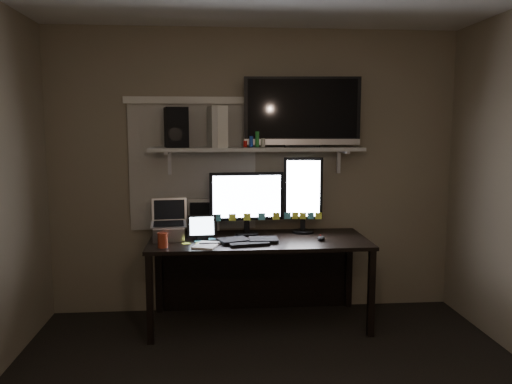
{
  "coord_description": "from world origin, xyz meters",
  "views": [
    {
      "loc": [
        -0.36,
        -2.61,
        1.65
      ],
      "look_at": [
        -0.04,
        1.25,
        1.15
      ],
      "focal_mm": 35.0,
      "sensor_mm": 36.0,
      "label": 1
    }
  ],
  "objects": [
    {
      "name": "desk",
      "position": [
        0.0,
        1.55,
        0.55
      ],
      "size": [
        1.8,
        0.75,
        0.73
      ],
      "color": "black",
      "rests_on": "floor"
    },
    {
      "name": "tv",
      "position": [
        0.39,
        1.65,
        1.78
      ],
      "size": [
        1.0,
        0.25,
        0.59
      ],
      "primitive_type": "cube",
      "rotation": [
        0.0,
        0.0,
        -0.08
      ],
      "color": "black",
      "rests_on": "wall_shelf"
    },
    {
      "name": "wall_shelf",
      "position": [
        0.0,
        1.62,
        1.46
      ],
      "size": [
        1.8,
        0.35,
        0.03
      ],
      "primitive_type": "cube",
      "color": "#B1B1AC",
      "rests_on": "back_wall"
    },
    {
      "name": "laptop",
      "position": [
        -0.74,
        1.44,
        0.89
      ],
      "size": [
        0.31,
        0.26,
        0.32
      ],
      "primitive_type": "cube",
      "rotation": [
        0.0,
        0.0,
        0.08
      ],
      "color": "silver",
      "rests_on": "desk"
    },
    {
      "name": "back_wall",
      "position": [
        0.0,
        1.8,
        1.25
      ],
      "size": [
        3.6,
        0.0,
        3.6
      ],
      "primitive_type": "plane",
      "rotation": [
        1.57,
        0.0,
        0.0
      ],
      "color": "#756853",
      "rests_on": "floor"
    },
    {
      "name": "mouse",
      "position": [
        0.5,
        1.33,
        0.75
      ],
      "size": [
        0.08,
        0.11,
        0.04
      ],
      "primitive_type": "ellipsoid",
      "rotation": [
        0.0,
        0.0,
        -0.21
      ],
      "color": "black",
      "rests_on": "desk"
    },
    {
      "name": "notepad",
      "position": [
        -0.43,
        1.21,
        0.74
      ],
      "size": [
        0.23,
        0.28,
        0.01
      ],
      "primitive_type": "cube",
      "rotation": [
        0.0,
        0.0,
        -0.32
      ],
      "color": "silver",
      "rests_on": "desk"
    },
    {
      "name": "tablet",
      "position": [
        -0.47,
        1.44,
        0.83
      ],
      "size": [
        0.24,
        0.12,
        0.21
      ],
      "primitive_type": "cube",
      "rotation": [
        0.0,
        0.0,
        0.1
      ],
      "color": "black",
      "rests_on": "desk"
    },
    {
      "name": "window_blinds",
      "position": [
        -0.55,
        1.79,
        1.3
      ],
      "size": [
        1.1,
        0.02,
        1.1
      ],
      "primitive_type": "cube",
      "color": "#B2ADA0",
      "rests_on": "back_wall"
    },
    {
      "name": "game_console",
      "position": [
        -0.33,
        1.62,
        1.65
      ],
      "size": [
        0.18,
        0.3,
        0.34
      ],
      "primitive_type": "cube",
      "rotation": [
        0.0,
        0.0,
        0.32
      ],
      "color": "beige",
      "rests_on": "wall_shelf"
    },
    {
      "name": "speaker",
      "position": [
        -0.68,
        1.65,
        1.65
      ],
      "size": [
        0.22,
        0.25,
        0.33
      ],
      "primitive_type": "cube",
      "rotation": [
        0.0,
        0.0,
        0.19
      ],
      "color": "black",
      "rests_on": "wall_shelf"
    },
    {
      "name": "monitor_landscape",
      "position": [
        -0.09,
        1.59,
        1.01
      ],
      "size": [
        0.64,
        0.11,
        0.56
      ],
      "primitive_type": "cube",
      "rotation": [
        0.0,
        0.0,
        0.07
      ],
      "color": "black",
      "rests_on": "desk"
    },
    {
      "name": "file_sorter",
      "position": [
        -0.46,
        1.7,
        0.88
      ],
      "size": [
        0.23,
        0.11,
        0.29
      ],
      "primitive_type": "cube",
      "rotation": [
        0.0,
        0.0,
        -0.04
      ],
      "color": "black",
      "rests_on": "desk"
    },
    {
      "name": "sticky_notes",
      "position": [
        -0.46,
        1.37,
        0.73
      ],
      "size": [
        0.28,
        0.22,
        0.0
      ],
      "primitive_type": null,
      "rotation": [
        0.0,
        0.0,
        0.1
      ],
      "color": "#F2FF45",
      "rests_on": "desk"
    },
    {
      "name": "keyboard",
      "position": [
        -0.09,
        1.31,
        0.74
      ],
      "size": [
        0.5,
        0.26,
        0.03
      ],
      "primitive_type": "cube",
      "rotation": [
        0.0,
        0.0,
        0.16
      ],
      "color": "black",
      "rests_on": "desk"
    },
    {
      "name": "bottles",
      "position": [
        -0.03,
        1.57,
        1.54
      ],
      "size": [
        0.21,
        0.09,
        0.13
      ],
      "primitive_type": null,
      "rotation": [
        0.0,
        0.0,
        0.21
      ],
      "color": "#A50F0C",
      "rests_on": "wall_shelf"
    },
    {
      "name": "cup",
      "position": [
        -0.76,
        1.19,
        0.79
      ],
      "size": [
        0.08,
        0.08,
        0.11
      ],
      "primitive_type": "cylinder",
      "rotation": [
        0.0,
        0.0,
        -0.05
      ],
      "color": "maroon",
      "rests_on": "desk"
    },
    {
      "name": "monitor_portrait",
      "position": [
        0.41,
        1.64,
        1.07
      ],
      "size": [
        0.34,
        0.1,
        0.67
      ],
      "primitive_type": "cube",
      "rotation": [
        0.0,
        0.0,
        -0.12
      ],
      "color": "black",
      "rests_on": "desk"
    }
  ]
}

